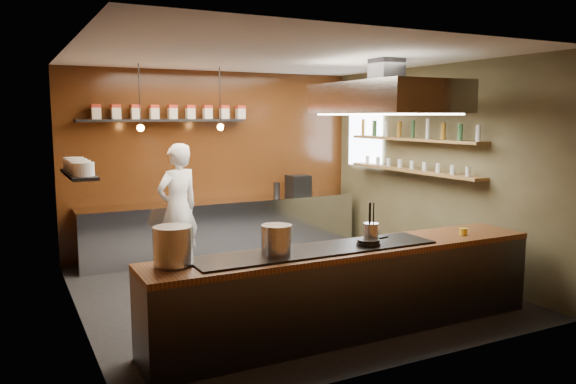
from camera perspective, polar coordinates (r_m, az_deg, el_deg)
floor at (r=7.47m, az=-0.56°, el=-9.94°), size 5.00×5.00×0.00m
back_wall at (r=9.46m, az=-7.36°, el=3.01°), size 5.00×0.00×5.00m
left_wall at (r=6.45m, az=-20.85°, el=0.38°), size 0.00×5.00×5.00m
right_wall at (r=8.57m, az=14.57°, el=2.34°), size 0.00×5.00×5.00m
ceiling at (r=7.16m, az=-0.59°, el=13.60°), size 5.00×5.00×0.00m
window_pane at (r=9.85m, az=7.83°, el=5.52°), size 0.00×1.00×1.00m
prep_counter at (r=9.29m, az=-6.56°, el=-3.60°), size 4.60×0.65×0.90m
pass_counter at (r=6.01m, az=6.33°, el=-9.78°), size 4.40×0.72×0.94m
tin_shelf at (r=9.03m, az=-12.56°, el=7.11°), size 2.60×0.26×0.04m
plate_shelf at (r=7.46m, az=-20.50°, el=1.71°), size 0.30×1.40×0.04m
bottle_shelf_upper at (r=8.67m, az=12.55°, el=5.24°), size 0.26×2.80×0.04m
bottle_shelf_lower at (r=8.70m, az=12.46°, el=2.15°), size 0.26×2.80×0.04m
extractor_hood at (r=7.47m, az=9.91°, el=9.43°), size 1.20×2.00×0.72m
pendant_left at (r=8.27m, az=-14.76°, el=6.67°), size 0.10×0.10×0.95m
pendant_right at (r=8.61m, az=-6.88°, el=6.90°), size 0.10×0.10×0.95m
storage_tins at (r=9.06m, az=-11.66°, el=7.97°), size 2.43×0.13×0.22m
plate_stacks at (r=7.45m, az=-20.54°, el=2.48°), size 0.26×1.16×0.16m
bottles at (r=8.66m, az=12.58°, el=6.17°), size 0.06×2.66×0.24m
wine_glasses at (r=8.69m, az=12.47°, el=2.71°), size 0.07×2.37×0.13m
stockpot_large at (r=5.17m, az=-11.59°, el=-5.33°), size 0.37×0.37×0.35m
stockpot_small at (r=5.46m, az=-1.16°, el=-4.83°), size 0.32×0.32×0.28m
utensil_crock at (r=6.01m, az=8.44°, el=-4.12°), size 0.18×0.18×0.21m
frying_pan at (r=5.90m, az=8.22°, el=-5.06°), size 0.42×0.25×0.06m
butter_jar at (r=6.71m, az=17.38°, el=-3.87°), size 0.10×0.10×0.08m
espresso_machine at (r=9.70m, az=1.04°, el=0.67°), size 0.36×0.34×0.35m
chef at (r=8.34m, az=-11.12°, el=-1.58°), size 0.80×0.65×1.88m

